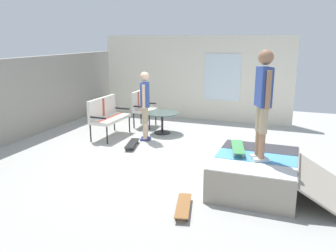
{
  "coord_description": "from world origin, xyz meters",
  "views": [
    {
      "loc": [
        -6.74,
        -2.53,
        2.54
      ],
      "look_at": [
        -0.06,
        -0.04,
        0.7
      ],
      "focal_mm": 37.17,
      "sensor_mm": 36.0,
      "label": 1
    }
  ],
  "objects_px": {
    "person_watching": "(145,101)",
    "person_skater": "(263,97)",
    "skateboard_spare": "(183,206)",
    "skateboard_on_ramp": "(238,147)",
    "patio_table": "(162,119)",
    "skate_ramp": "(257,173)",
    "skateboard_by_bench": "(132,143)",
    "patio_bench": "(107,113)",
    "patio_chair_near_house": "(141,106)"
  },
  "relations": [
    {
      "from": "patio_bench",
      "to": "skateboard_on_ramp",
      "type": "bearing_deg",
      "value": -116.3
    },
    {
      "from": "patio_chair_near_house",
      "to": "person_skater",
      "type": "xyz_separation_m",
      "value": [
        -3.37,
        -3.68,
        1.01
      ]
    },
    {
      "from": "person_watching",
      "to": "skateboard_by_bench",
      "type": "relative_size",
      "value": 2.08
    },
    {
      "from": "skate_ramp",
      "to": "skateboard_by_bench",
      "type": "height_order",
      "value": "skate_ramp"
    },
    {
      "from": "person_watching",
      "to": "skateboard_on_ramp",
      "type": "xyz_separation_m",
      "value": [
        -1.87,
        -2.61,
        -0.34
      ]
    },
    {
      "from": "person_watching",
      "to": "skateboard_on_ramp",
      "type": "bearing_deg",
      "value": -125.71
    },
    {
      "from": "patio_table",
      "to": "skateboard_on_ramp",
      "type": "height_order",
      "value": "skateboard_on_ramp"
    },
    {
      "from": "patio_bench",
      "to": "person_skater",
      "type": "bearing_deg",
      "value": -117.16
    },
    {
      "from": "patio_table",
      "to": "skateboard_on_ramp",
      "type": "bearing_deg",
      "value": -136.89
    },
    {
      "from": "skateboard_by_bench",
      "to": "patio_chair_near_house",
      "type": "bearing_deg",
      "value": 18.16
    },
    {
      "from": "skate_ramp",
      "to": "skateboard_by_bench",
      "type": "bearing_deg",
      "value": 65.7
    },
    {
      "from": "skateboard_on_ramp",
      "to": "person_skater",
      "type": "bearing_deg",
      "value": -124.49
    },
    {
      "from": "skateboard_by_bench",
      "to": "skateboard_spare",
      "type": "height_order",
      "value": "same"
    },
    {
      "from": "skate_ramp",
      "to": "person_watching",
      "type": "relative_size",
      "value": 1.24
    },
    {
      "from": "skate_ramp",
      "to": "skateboard_spare",
      "type": "height_order",
      "value": "skate_ramp"
    },
    {
      "from": "patio_table",
      "to": "skateboard_on_ramp",
      "type": "distance_m",
      "value": 3.57
    },
    {
      "from": "patio_bench",
      "to": "patio_table",
      "type": "relative_size",
      "value": 1.4
    },
    {
      "from": "skate_ramp",
      "to": "patio_table",
      "type": "height_order",
      "value": "skate_ramp"
    },
    {
      "from": "person_skater",
      "to": "skateboard_by_bench",
      "type": "distance_m",
      "value": 3.73
    },
    {
      "from": "skate_ramp",
      "to": "patio_bench",
      "type": "relative_size",
      "value": 1.7
    },
    {
      "from": "patio_bench",
      "to": "skate_ramp",
      "type": "bearing_deg",
      "value": -115.98
    },
    {
      "from": "patio_bench",
      "to": "patio_table",
      "type": "distance_m",
      "value": 1.48
    },
    {
      "from": "patio_table",
      "to": "patio_bench",
      "type": "bearing_deg",
      "value": 122.37
    },
    {
      "from": "patio_chair_near_house",
      "to": "person_watching",
      "type": "xyz_separation_m",
      "value": [
        -1.23,
        -0.68,
        0.39
      ]
    },
    {
      "from": "person_watching",
      "to": "skateboard_on_ramp",
      "type": "relative_size",
      "value": 2.08
    },
    {
      "from": "skate_ramp",
      "to": "patio_table",
      "type": "bearing_deg",
      "value": 45.51
    },
    {
      "from": "skate_ramp",
      "to": "skateboard_on_ramp",
      "type": "xyz_separation_m",
      "value": [
        0.16,
        0.37,
        0.37
      ]
    },
    {
      "from": "patio_chair_near_house",
      "to": "skateboard_by_bench",
      "type": "relative_size",
      "value": 1.24
    },
    {
      "from": "patio_table",
      "to": "skateboard_by_bench",
      "type": "relative_size",
      "value": 1.09
    },
    {
      "from": "patio_chair_near_house",
      "to": "skateboard_by_bench",
      "type": "bearing_deg",
      "value": -161.84
    },
    {
      "from": "patio_table",
      "to": "skate_ramp",
      "type": "bearing_deg",
      "value": -134.49
    },
    {
      "from": "skateboard_spare",
      "to": "skateboard_on_ramp",
      "type": "bearing_deg",
      "value": -22.58
    },
    {
      "from": "person_skater",
      "to": "skate_ramp",
      "type": "bearing_deg",
      "value": 11.72
    },
    {
      "from": "skateboard_spare",
      "to": "skateboard_on_ramp",
      "type": "relative_size",
      "value": 1.0
    },
    {
      "from": "person_watching",
      "to": "patio_bench",
      "type": "bearing_deg",
      "value": 93.03
    },
    {
      "from": "patio_chair_near_house",
      "to": "skateboard_spare",
      "type": "relative_size",
      "value": 1.24
    },
    {
      "from": "skateboard_on_ramp",
      "to": "patio_table",
      "type": "bearing_deg",
      "value": 43.11
    },
    {
      "from": "skateboard_spare",
      "to": "skateboard_by_bench",
      "type": "bearing_deg",
      "value": 39.4
    },
    {
      "from": "person_skater",
      "to": "skateboard_spare",
      "type": "height_order",
      "value": "person_skater"
    },
    {
      "from": "patio_table",
      "to": "skateboard_spare",
      "type": "distance_m",
      "value": 4.38
    },
    {
      "from": "person_skater",
      "to": "skateboard_by_bench",
      "type": "relative_size",
      "value": 2.15
    },
    {
      "from": "skate_ramp",
      "to": "patio_chair_near_house",
      "type": "height_order",
      "value": "patio_chair_near_house"
    },
    {
      "from": "patio_table",
      "to": "person_watching",
      "type": "xyz_separation_m",
      "value": [
        -0.73,
        0.17,
        0.6
      ]
    },
    {
      "from": "patio_chair_near_house",
      "to": "patio_table",
      "type": "height_order",
      "value": "patio_chair_near_house"
    },
    {
      "from": "patio_chair_near_house",
      "to": "patio_table",
      "type": "xyz_separation_m",
      "value": [
        -0.5,
        -0.85,
        -0.21
      ]
    },
    {
      "from": "patio_bench",
      "to": "person_skater",
      "type": "height_order",
      "value": "person_skater"
    },
    {
      "from": "skateboard_spare",
      "to": "patio_table",
      "type": "bearing_deg",
      "value": 25.42
    },
    {
      "from": "patio_table",
      "to": "skateboard_spare",
      "type": "relative_size",
      "value": 1.09
    },
    {
      "from": "person_watching",
      "to": "person_skater",
      "type": "bearing_deg",
      "value": -125.55
    },
    {
      "from": "patio_bench",
      "to": "skateboard_by_bench",
      "type": "bearing_deg",
      "value": -120.74
    }
  ]
}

